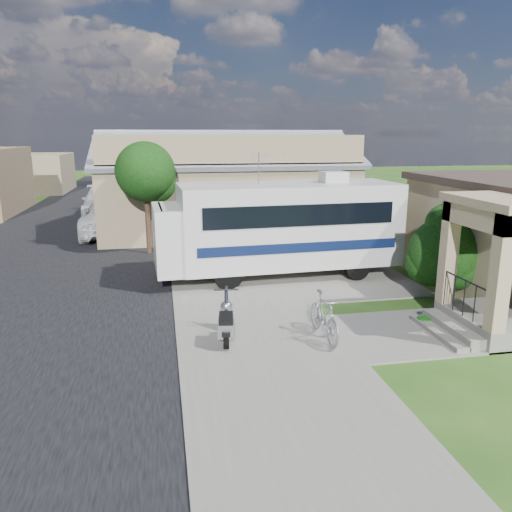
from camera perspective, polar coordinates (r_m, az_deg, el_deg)
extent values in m
plane|color=#1F4713|center=(13.07, 4.24, -8.03)|extent=(120.00, 120.00, 0.00)
cube|color=black|center=(22.66, -21.42, 0.49)|extent=(9.00, 80.00, 0.02)
cube|color=slate|center=(22.35, -4.84, 1.29)|extent=(4.00, 80.00, 0.06)
cube|color=slate|center=(17.55, 5.21, -2.22)|extent=(7.00, 6.00, 0.05)
cube|color=slate|center=(13.28, 18.13, -8.24)|extent=(4.00, 3.00, 0.05)
cube|color=black|center=(17.11, 19.97, 2.35)|extent=(0.04, 1.10, 1.20)
cube|color=slate|center=(13.85, 25.03, -6.96)|extent=(1.60, 2.40, 0.50)
cube|color=slate|center=(13.34, 21.46, -7.80)|extent=(0.40, 2.16, 0.32)
cube|color=slate|center=(13.19, 20.12, -8.30)|extent=(0.35, 2.16, 0.16)
cube|color=tan|center=(13.88, 21.17, 0.36)|extent=(0.35, 0.35, 2.70)
cube|color=tan|center=(12.24, 26.15, -1.84)|extent=(0.35, 0.35, 2.70)
cube|color=tan|center=(12.84, 23.97, 4.09)|extent=(0.35, 2.40, 0.50)
cube|color=tan|center=(13.28, 27.07, 5.58)|extent=(2.10, 2.70, 0.20)
cylinder|color=black|center=(13.09, 22.86, -2.61)|extent=(0.04, 1.70, 0.04)
cube|color=#78644B|center=(26.09, -3.65, 7.05)|extent=(12.00, 8.00, 3.60)
cube|color=#595B65|center=(23.94, -3.13, 12.10)|extent=(12.50, 4.40, 1.78)
cube|color=#595B65|center=(27.90, -4.25, 12.32)|extent=(12.50, 4.40, 1.78)
cube|color=#595B65|center=(25.91, -3.76, 13.76)|extent=(12.50, 0.50, 0.22)
cube|color=#78644B|center=(22.05, -2.45, 11.96)|extent=(11.76, 0.20, 1.30)
cube|color=#78644B|center=(47.32, -25.45, 8.54)|extent=(8.00, 7.00, 3.20)
cylinder|color=black|center=(20.98, -12.29, 4.49)|extent=(0.20, 0.20, 3.15)
sphere|color=black|center=(20.77, -12.55, 9.40)|extent=(2.40, 2.40, 2.40)
sphere|color=black|center=(21.00, -11.37, 8.27)|extent=(1.68, 1.68, 1.68)
cylinder|color=black|center=(30.88, -11.90, 7.54)|extent=(0.20, 0.20, 3.29)
sphere|color=black|center=(30.75, -12.07, 11.03)|extent=(2.40, 2.40, 2.40)
sphere|color=black|center=(30.96, -11.27, 10.21)|extent=(1.68, 1.68, 1.68)
cylinder|color=black|center=(39.86, -11.70, 8.70)|extent=(0.20, 0.20, 3.01)
sphere|color=black|center=(39.75, -11.82, 11.17)|extent=(2.40, 2.40, 2.40)
sphere|color=black|center=(39.96, -11.20, 10.59)|extent=(1.68, 1.68, 1.68)
cube|color=#BCBBB7|center=(17.18, 3.74, 3.70)|extent=(7.52, 3.01, 2.75)
cube|color=#BCBBB7|center=(16.50, -10.08, 1.98)|extent=(0.97, 2.55, 2.11)
cube|color=black|center=(16.38, -10.83, 3.93)|extent=(0.18, 2.25, 0.95)
cube|color=black|center=(15.84, 5.21, 4.63)|extent=(6.28, 0.35, 0.69)
cube|color=black|center=(18.36, 2.52, 5.93)|extent=(6.28, 0.35, 0.69)
cube|color=#0B1538|center=(16.04, 5.12, 0.95)|extent=(6.65, 0.36, 0.32)
cube|color=#0B1538|center=(18.53, 2.49, 2.73)|extent=(6.65, 0.36, 0.32)
cube|color=#BCBBB7|center=(17.51, 8.84, 8.92)|extent=(0.88, 0.78, 0.37)
cylinder|color=#95969C|center=(16.66, 0.32, 10.01)|extent=(0.04, 0.04, 1.06)
cylinder|color=black|center=(15.83, -3.29, -2.27)|extent=(0.86, 0.34, 0.85)
cylinder|color=black|center=(18.05, -4.63, -0.28)|extent=(0.86, 0.34, 0.85)
cylinder|color=black|center=(17.15, 11.45, -1.27)|extent=(0.86, 0.34, 0.85)
cylinder|color=black|center=(19.22, 8.55, 0.48)|extent=(0.86, 0.34, 0.85)
cylinder|color=black|center=(16.21, 20.45, -2.94)|extent=(0.17, 0.17, 0.85)
sphere|color=black|center=(15.98, 20.74, 0.36)|extent=(2.13, 2.13, 2.13)
sphere|color=black|center=(16.38, 21.56, 2.13)|extent=(1.71, 1.71, 1.71)
sphere|color=black|center=(16.07, 19.28, -0.62)|extent=(1.49, 1.49, 1.49)
sphere|color=black|center=(15.93, 21.85, -1.36)|extent=(1.28, 1.28, 1.28)
sphere|color=black|center=(15.82, 21.00, 3.37)|extent=(1.28, 1.28, 1.28)
cylinder|color=black|center=(11.57, -3.42, -9.40)|extent=(0.19, 0.49, 0.48)
cylinder|color=black|center=(12.67, -3.38, -7.28)|extent=(0.19, 0.49, 0.48)
cube|color=#95969C|center=(12.05, -3.41, -8.11)|extent=(0.40, 0.63, 0.09)
cube|color=#95969C|center=(11.59, -3.43, -8.21)|extent=(0.45, 0.64, 0.32)
cube|color=black|center=(11.56, -3.45, -7.11)|extent=(0.41, 0.69, 0.13)
cube|color=black|center=(11.35, -3.45, -8.82)|extent=(0.22, 0.24, 0.11)
cylinder|color=black|center=(12.45, -3.41, -5.55)|extent=(0.14, 0.38, 0.90)
sphere|color=#95969C|center=(12.55, -3.40, -5.76)|extent=(0.30, 0.30, 0.30)
sphere|color=black|center=(12.63, -3.40, -5.63)|extent=(0.13, 0.13, 0.13)
cylinder|color=black|center=(12.24, -3.44, -3.87)|extent=(0.60, 0.12, 0.04)
cube|color=black|center=(12.63, -3.39, -6.73)|extent=(0.19, 0.32, 0.06)
imported|color=#95969C|center=(12.10, 7.77, -7.09)|extent=(0.60, 1.89, 1.12)
imported|color=white|center=(25.67, -16.50, 4.18)|extent=(3.28, 6.11, 1.63)
imported|color=white|center=(31.62, -17.04, 5.92)|extent=(2.87, 6.03, 1.70)
cylinder|color=#155C12|center=(13.83, 18.70, -7.13)|extent=(0.37, 0.37, 0.17)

